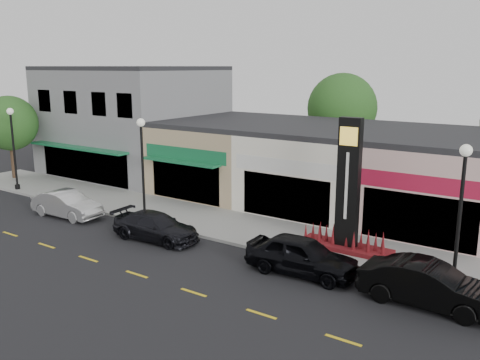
{
  "coord_description": "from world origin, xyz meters",
  "views": [
    {
      "loc": [
        11.42,
        -16.56,
        8.3
      ],
      "look_at": [
        -2.69,
        4.0,
        2.69
      ],
      "focal_mm": 38.0,
      "sensor_mm": 36.0,
      "label": 1
    }
  ],
  "objects_px": {
    "pylon_sign": "(347,204)",
    "car_dark_sedan": "(156,227)",
    "lamp_west_far": "(13,140)",
    "lamp_west_near": "(142,159)",
    "car_white_van": "(67,204)",
    "car_black_sedan": "(302,255)",
    "tree_west_sidewalk": "(10,123)",
    "car_black_conv": "(429,285)",
    "lamp_east_near": "(461,203)"
  },
  "relations": [
    {
      "from": "car_dark_sedan",
      "to": "tree_west_sidewalk",
      "type": "bearing_deg",
      "value": 74.08
    },
    {
      "from": "pylon_sign",
      "to": "car_dark_sedan",
      "type": "height_order",
      "value": "pylon_sign"
    },
    {
      "from": "lamp_east_near",
      "to": "car_dark_sedan",
      "type": "distance_m",
      "value": 13.77
    },
    {
      "from": "car_dark_sedan",
      "to": "car_black_sedan",
      "type": "bearing_deg",
      "value": -91.63
    },
    {
      "from": "lamp_west_near",
      "to": "tree_west_sidewalk",
      "type": "bearing_deg",
      "value": 172.65
    },
    {
      "from": "car_black_sedan",
      "to": "car_black_conv",
      "type": "bearing_deg",
      "value": -92.73
    },
    {
      "from": "car_white_van",
      "to": "car_dark_sedan",
      "type": "relative_size",
      "value": 0.97
    },
    {
      "from": "lamp_west_far",
      "to": "pylon_sign",
      "type": "distance_m",
      "value": 23.09
    },
    {
      "from": "pylon_sign",
      "to": "car_black_conv",
      "type": "relative_size",
      "value": 1.25
    },
    {
      "from": "tree_west_sidewalk",
      "to": "lamp_west_near",
      "type": "distance_m",
      "value": 15.65
    },
    {
      "from": "car_white_van",
      "to": "car_black_sedan",
      "type": "xyz_separation_m",
      "value": [
        14.63,
        0.29,
        0.06
      ]
    },
    {
      "from": "lamp_west_near",
      "to": "car_black_conv",
      "type": "bearing_deg",
      "value": -5.99
    },
    {
      "from": "car_black_sedan",
      "to": "car_black_conv",
      "type": "distance_m",
      "value": 5.02
    },
    {
      "from": "tree_west_sidewalk",
      "to": "car_black_conv",
      "type": "distance_m",
      "value": 31.42
    },
    {
      "from": "lamp_east_near",
      "to": "lamp_west_near",
      "type": "bearing_deg",
      "value": 180.0
    },
    {
      "from": "tree_west_sidewalk",
      "to": "car_white_van",
      "type": "height_order",
      "value": "tree_west_sidewalk"
    },
    {
      "from": "car_black_sedan",
      "to": "lamp_west_far",
      "type": "bearing_deg",
      "value": 83.19
    },
    {
      "from": "tree_west_sidewalk",
      "to": "pylon_sign",
      "type": "xyz_separation_m",
      "value": [
        26.5,
        -0.3,
        -1.93
      ]
    },
    {
      "from": "lamp_east_near",
      "to": "car_black_sedan",
      "type": "distance_m",
      "value": 6.34
    },
    {
      "from": "lamp_west_near",
      "to": "car_black_conv",
      "type": "height_order",
      "value": "lamp_west_near"
    },
    {
      "from": "car_white_van",
      "to": "tree_west_sidewalk",
      "type": "bearing_deg",
      "value": 68.1
    },
    {
      "from": "tree_west_sidewalk",
      "to": "lamp_east_near",
      "type": "height_order",
      "value": "tree_west_sidewalk"
    },
    {
      "from": "lamp_east_near",
      "to": "car_dark_sedan",
      "type": "bearing_deg",
      "value": -171.83
    },
    {
      "from": "lamp_west_far",
      "to": "car_dark_sedan",
      "type": "distance_m",
      "value": 15.05
    },
    {
      "from": "pylon_sign",
      "to": "tree_west_sidewalk",
      "type": "bearing_deg",
      "value": 179.35
    },
    {
      "from": "lamp_east_near",
      "to": "car_white_van",
      "type": "height_order",
      "value": "lamp_east_near"
    },
    {
      "from": "lamp_west_far",
      "to": "lamp_west_near",
      "type": "height_order",
      "value": "same"
    },
    {
      "from": "car_dark_sedan",
      "to": "car_black_conv",
      "type": "relative_size",
      "value": 0.95
    },
    {
      "from": "pylon_sign",
      "to": "car_black_sedan",
      "type": "height_order",
      "value": "pylon_sign"
    },
    {
      "from": "car_black_sedan",
      "to": "pylon_sign",
      "type": "bearing_deg",
      "value": -11.36
    },
    {
      "from": "car_dark_sedan",
      "to": "pylon_sign",
      "type": "bearing_deg",
      "value": -70.34
    },
    {
      "from": "pylon_sign",
      "to": "car_white_van",
      "type": "bearing_deg",
      "value": -166.58
    },
    {
      "from": "lamp_west_far",
      "to": "pylon_sign",
      "type": "relative_size",
      "value": 0.91
    },
    {
      "from": "lamp_west_near",
      "to": "car_white_van",
      "type": "bearing_deg",
      "value": -155.18
    },
    {
      "from": "lamp_west_near",
      "to": "car_dark_sedan",
      "type": "relative_size",
      "value": 1.2
    },
    {
      "from": "tree_west_sidewalk",
      "to": "car_black_conv",
      "type": "xyz_separation_m",
      "value": [
        31.02,
        -3.63,
        -3.42
      ]
    },
    {
      "from": "pylon_sign",
      "to": "car_white_van",
      "type": "distance_m",
      "value": 15.64
    },
    {
      "from": "lamp_east_near",
      "to": "pylon_sign",
      "type": "xyz_separation_m",
      "value": [
        -5.0,
        1.7,
        -1.2
      ]
    },
    {
      "from": "car_white_van",
      "to": "car_dark_sedan",
      "type": "xyz_separation_m",
      "value": [
        6.8,
        0.0,
        -0.07
      ]
    },
    {
      "from": "lamp_west_far",
      "to": "pylon_sign",
      "type": "height_order",
      "value": "pylon_sign"
    },
    {
      "from": "car_white_van",
      "to": "car_black_sedan",
      "type": "height_order",
      "value": "car_black_sedan"
    },
    {
      "from": "car_black_sedan",
      "to": "lamp_west_near",
      "type": "bearing_deg",
      "value": 78.53
    },
    {
      "from": "lamp_east_near",
      "to": "tree_west_sidewalk",
      "type": "bearing_deg",
      "value": 176.37
    },
    {
      "from": "car_black_conv",
      "to": "lamp_west_far",
      "type": "bearing_deg",
      "value": 86.98
    },
    {
      "from": "lamp_west_far",
      "to": "car_black_sedan",
      "type": "relative_size",
      "value": 1.18
    },
    {
      "from": "car_white_van",
      "to": "car_black_conv",
      "type": "bearing_deg",
      "value": -92.05
    },
    {
      "from": "lamp_west_far",
      "to": "car_white_van",
      "type": "distance_m",
      "value": 8.54
    },
    {
      "from": "pylon_sign",
      "to": "car_dark_sedan",
      "type": "xyz_separation_m",
      "value": [
        -8.34,
        -3.61,
        -1.61
      ]
    },
    {
      "from": "lamp_east_near",
      "to": "pylon_sign",
      "type": "relative_size",
      "value": 0.91
    },
    {
      "from": "pylon_sign",
      "to": "car_dark_sedan",
      "type": "bearing_deg",
      "value": -156.59
    }
  ]
}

